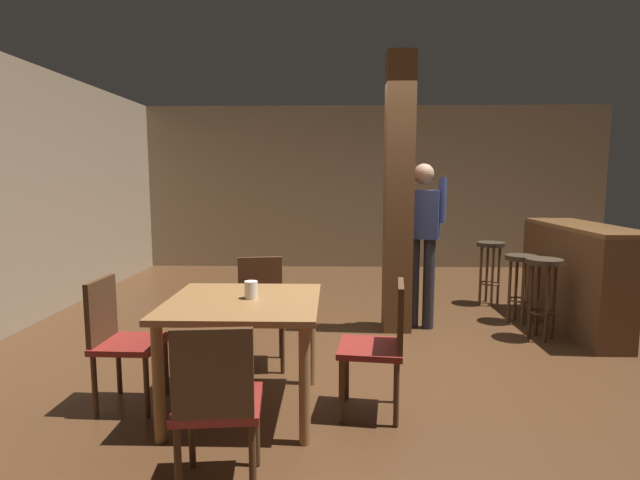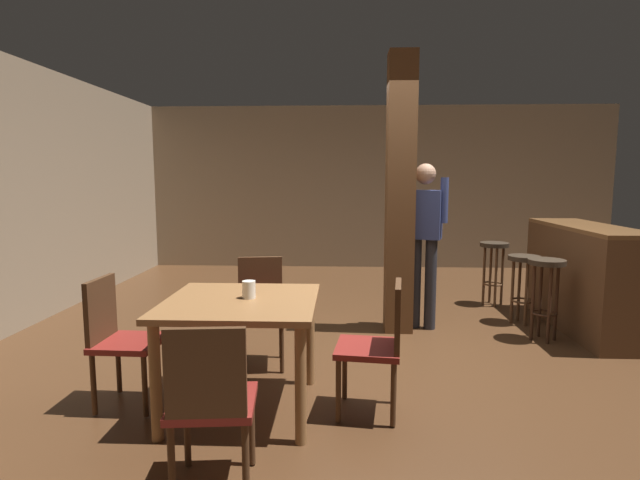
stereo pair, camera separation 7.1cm
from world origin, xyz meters
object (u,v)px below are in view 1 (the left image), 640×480
Objects in this scene: dining_table at (244,317)px; standing_person at (422,233)px; bar_stool_near at (543,280)px; napkin_cup at (251,290)px; chair_south at (217,399)px; bar_stool_far at (490,258)px; chair_west at (119,336)px; bar_counter at (573,275)px; chair_north at (260,305)px; chair_east at (382,340)px; bar_stool_mid at (521,272)px.

standing_person is at bearing 51.63° from dining_table.
napkin_cup is at bearing -149.41° from bar_stool_near.
chair_south reaches higher than bar_stool_far.
standing_person is (2.39, 1.90, 0.50)m from chair_west.
chair_west is 4.49m from bar_stool_far.
chair_south is at bearing -87.84° from dining_table.
dining_table is at bearing -147.59° from bar_counter.
napkin_cup is at bearing -147.67° from bar_counter.
standing_person is 1.66m from bar_counter.
bar_stool_far is (-0.57, 0.95, 0.03)m from bar_counter.
bar_counter reaches higher than chair_north.
dining_table is 3.07m from bar_stool_near.
chair_south is 4.62m from bar_stool_far.
standing_person is at bearing 162.41° from bar_stool_near.
bar_stool_near is (2.66, 0.71, 0.09)m from chair_north.
chair_south is 1.11× the size of bar_stool_near.
standing_person is 2.15× the size of bar_stool_near.
chair_east is at bearing -4.47° from napkin_cup.
chair_north and chair_east have the same top height.
standing_person reaches higher than bar_counter.
chair_south is 3.27m from standing_person.
bar_stool_near is 1.07× the size of bar_stool_mid.
chair_south is 1.80m from chair_north.
chair_north reaches higher than bar_stool_far.
dining_table is 0.87m from chair_west.
chair_west is at bearing 178.59° from dining_table.
chair_south and chair_east have the same top height.
standing_person reaches higher than chair_north.
chair_east reaches higher than bar_stool_near.
chair_south is 4.03m from bar_stool_mid.
napkin_cup is (0.91, 0.02, 0.32)m from chair_west.
bar_stool_near reaches higher than bar_stool_far.
bar_stool_near reaches higher than dining_table.
bar_stool_far is at bearing 95.89° from bar_stool_mid.
chair_east is at bearing -1.99° from dining_table.
napkin_cup is 0.16× the size of bar_stool_mid.
standing_person is 1.22m from bar_stool_mid.
chair_east is (0.89, 0.91, 0.00)m from chair_south.
napkin_cup reaches higher than bar_stool_far.
bar_counter reaches higher than bar_stool_far.
standing_person reaches higher than bar_stool_near.
bar_counter is 2.44× the size of bar_stool_mid.
chair_east is at bearing -43.49° from chair_north.
dining_table is 1.36× the size of bar_stool_mid.
napkin_cup is (0.05, 0.04, 0.18)m from dining_table.
chair_east is 1.19× the size of bar_stool_mid.
bar_stool_far is at bearing 40.41° from chair_west.
chair_south is at bearing -123.05° from bar_stool_far.
chair_east is 0.52× the size of standing_person.
chair_east is 7.54× the size of napkin_cup.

